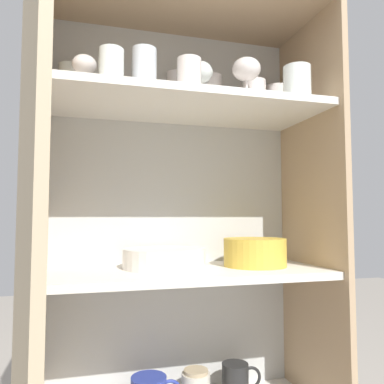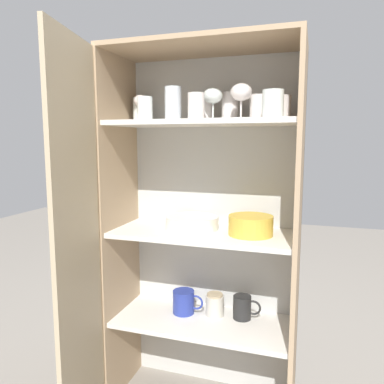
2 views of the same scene
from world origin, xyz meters
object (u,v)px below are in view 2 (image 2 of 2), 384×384
object	(u,v)px
plate_stack_white	(192,223)
mixing_bowl_large	(251,225)
storage_jar	(215,304)
coffee_mug_primary	(184,302)

from	to	relation	value
plate_stack_white	mixing_bowl_large	world-z (taller)	mixing_bowl_large
plate_stack_white	mixing_bowl_large	xyz separation A→B (m)	(0.26, -0.03, 0.02)
plate_stack_white	storage_jar	bearing A→B (deg)	15.20
mixing_bowl_large	coffee_mug_primary	size ratio (longest dim) A/B	1.28
mixing_bowl_large	plate_stack_white	bearing A→B (deg)	173.46
plate_stack_white	mixing_bowl_large	size ratio (longest dim) A/B	1.28
plate_stack_white	storage_jar	distance (m)	0.38
mixing_bowl_large	coffee_mug_primary	bearing A→B (deg)	173.75
mixing_bowl_large	coffee_mug_primary	xyz separation A→B (m)	(-0.30, 0.03, -0.38)
coffee_mug_primary	mixing_bowl_large	bearing A→B (deg)	-6.25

